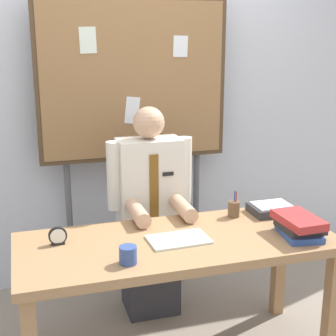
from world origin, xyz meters
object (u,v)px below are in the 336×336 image
bulletin_board (134,85)px  open_notebook (178,240)px  book_stack (299,226)px  pen_holder (234,209)px  paper_tray (272,209)px  desk_clock (58,236)px  desk (177,255)px  person (150,220)px  coffee_mug (128,255)px

bulletin_board → open_notebook: bulletin_board is taller
book_stack → open_notebook: book_stack is taller
open_notebook → book_stack: bearing=-11.3°
book_stack → pen_holder: (-0.22, 0.37, -0.01)m
book_stack → paper_tray: (0.03, 0.36, -0.03)m
desk_clock → desk: bearing=-11.0°
bulletin_board → desk_clock: 1.26m
person → pen_holder: 0.57m
book_stack → pen_holder: size_ratio=1.88×
open_notebook → pen_holder: bearing=29.5°
book_stack → coffee_mug: bearing=-176.6°
bulletin_board → book_stack: bulletin_board is taller
desk_clock → coffee_mug: bearing=-47.2°
desk → desk_clock: size_ratio=17.73×
pen_holder → paper_tray: (0.25, -0.01, -0.02)m
desk → person: size_ratio=1.24×
person → desk_clock: bearing=-143.7°
coffee_mug → desk: bearing=33.2°
desk → book_stack: bearing=-13.1°
person → coffee_mug: size_ratio=15.79×
bulletin_board → coffee_mug: size_ratio=23.49×
pen_holder → paper_tray: pen_holder is taller
bulletin_board → pen_holder: size_ratio=12.85×
pen_holder → coffee_mug: bearing=-149.9°
desk_clock → paper_tray: 1.30m
bulletin_board → coffee_mug: 1.40m
desk → open_notebook: bearing=-101.9°
desk → paper_tray: 0.72m
bulletin_board → open_notebook: size_ratio=6.42×
desk_clock → paper_tray: bearing=4.0°
book_stack → open_notebook: size_ratio=0.94×
desk → desk_clock: desk_clock is taller
person → desk_clock: size_ratio=14.33×
bulletin_board → desk_clock: bearing=-125.8°
open_notebook → coffee_mug: (-0.31, -0.19, 0.04)m
bulletin_board → desk: bearing=-90.0°
paper_tray → pen_holder: bearing=176.9°
coffee_mug → paper_tray: bearing=22.8°
person → pen_holder: size_ratio=8.64×
book_stack → open_notebook: (-0.65, 0.13, -0.05)m
desk_clock → coffee_mug: size_ratio=1.10×
desk_clock → person: bearing=36.3°
pen_holder → bulletin_board: bearing=119.6°
person → coffee_mug: 0.86m
bulletin_board → paper_tray: size_ratio=7.91×
desk_clock → coffee_mug: 0.45m
desk → book_stack: book_stack is taller
bulletin_board → open_notebook: 1.23m
person → paper_tray: person is taller
open_notebook → pen_holder: (0.43, 0.24, 0.04)m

